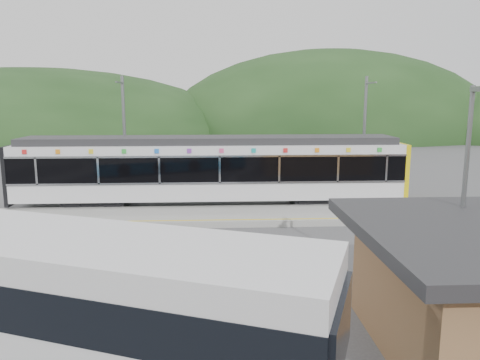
{
  "coord_description": "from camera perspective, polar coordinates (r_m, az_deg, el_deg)",
  "views": [
    {
      "loc": [
        -1.77,
        -18.61,
        5.81
      ],
      "look_at": [
        -0.74,
        1.0,
        2.32
      ],
      "focal_mm": 35.0,
      "sensor_mm": 36.0,
      "label": 1
    }
  ],
  "objects": [
    {
      "name": "catenary_mast_east",
      "position": [
        28.64,
        14.91,
        5.42
      ],
      "size": [
        0.18,
        1.8,
        7.0
      ],
      "color": "slate",
      "rests_on": "ground"
    },
    {
      "name": "hills",
      "position": [
        25.85,
        15.04,
        -3.26
      ],
      "size": [
        146.0,
        149.0,
        26.0
      ],
      "color": "#1E3D19",
      "rests_on": "ground"
    },
    {
      "name": "yellow_line",
      "position": [
        21.41,
        1.85,
        -4.82
      ],
      "size": [
        26.0,
        0.1,
        0.01
      ],
      "primitive_type": "cube",
      "color": "yellow",
      "rests_on": "platform"
    },
    {
      "name": "bus",
      "position": [
        10.59,
        -22.73,
        -14.56
      ],
      "size": [
        11.87,
        6.75,
        3.19
      ],
      "rotation": [
        0.0,
        0.0,
        -0.37
      ],
      "color": "#0B68AA",
      "rests_on": "ground"
    },
    {
      "name": "train",
      "position": [
        24.9,
        -3.63,
        1.41
      ],
      "size": [
        20.44,
        3.01,
        3.74
      ],
      "color": "black",
      "rests_on": "ground"
    },
    {
      "name": "platform",
      "position": [
        22.7,
        1.57,
        -4.36
      ],
      "size": [
        26.0,
        3.2,
        0.3
      ],
      "primitive_type": "cube",
      "color": "#9E9E99",
      "rests_on": "ground"
    },
    {
      "name": "ground",
      "position": [
        19.58,
        2.34,
        -7.19
      ],
      "size": [
        120.0,
        120.0,
        0.0
      ],
      "primitive_type": "plane",
      "color": "#4C4C4F",
      "rests_on": "ground"
    },
    {
      "name": "lamp_post",
      "position": [
        13.25,
        25.99,
        -0.38
      ],
      "size": [
        0.37,
        1.08,
        6.1
      ],
      "rotation": [
        0.0,
        0.0,
        -0.1
      ],
      "color": "slate",
      "rests_on": "ground"
    },
    {
      "name": "catenary_mast_west",
      "position": [
        27.76,
        -13.91,
        5.33
      ],
      "size": [
        0.18,
        1.8,
        7.0
      ],
      "color": "slate",
      "rests_on": "ground"
    }
  ]
}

